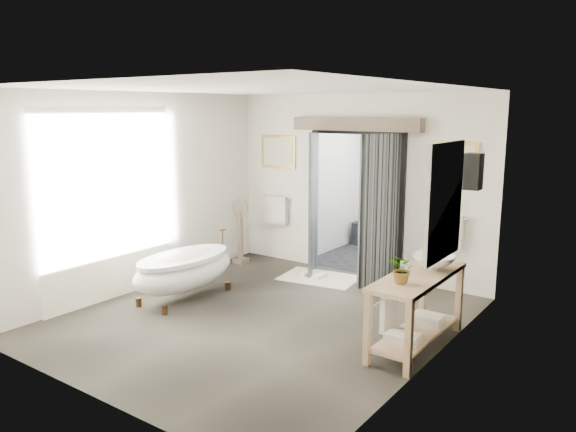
# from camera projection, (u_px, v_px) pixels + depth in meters

# --- Properties ---
(ground_plane) EXTENTS (5.00, 5.00, 0.00)m
(ground_plane) POSITION_uv_depth(u_px,v_px,m) (261.00, 318.00, 7.25)
(ground_plane) COLOR #4B443A
(room_shell) EXTENTS (4.52, 5.02, 2.91)m
(room_shell) POSITION_uv_depth(u_px,v_px,m) (251.00, 176.00, 6.82)
(room_shell) COLOR silver
(room_shell) RESTS_ON ground_plane
(shower_room) EXTENTS (2.22, 2.01, 2.51)m
(shower_room) POSITION_uv_depth(u_px,v_px,m) (396.00, 206.00, 10.27)
(shower_room) COLOR black
(shower_room) RESTS_ON ground_plane
(back_wall_dressing) EXTENTS (3.82, 0.77, 2.52)m
(back_wall_dressing) POSITION_uv_depth(u_px,v_px,m) (352.00, 180.00, 8.80)
(back_wall_dressing) COLOR black
(back_wall_dressing) RESTS_ON ground_plane
(clawfoot_tub) EXTENTS (0.79, 1.76, 0.86)m
(clawfoot_tub) POSITION_uv_depth(u_px,v_px,m) (184.00, 270.00, 7.94)
(clawfoot_tub) COLOR #3E2A16
(clawfoot_tub) RESTS_ON ground_plane
(vanity) EXTENTS (0.57, 1.60, 0.85)m
(vanity) POSITION_uv_depth(u_px,v_px,m) (415.00, 304.00, 6.29)
(vanity) COLOR tan
(vanity) RESTS_ON ground_plane
(pedestal_mirror) EXTENTS (0.34, 0.22, 1.15)m
(pedestal_mirror) POSITION_uv_depth(u_px,v_px,m) (240.00, 235.00, 9.75)
(pedestal_mirror) COLOR brown
(pedestal_mirror) RESTS_ON ground_plane
(rug) EXTENTS (1.30, 0.96, 0.01)m
(rug) POSITION_uv_depth(u_px,v_px,m) (320.00, 278.00, 8.94)
(rug) COLOR beige
(rug) RESTS_ON ground_plane
(slippers) EXTENTS (0.37, 0.28, 0.05)m
(slippers) POSITION_uv_depth(u_px,v_px,m) (313.00, 274.00, 9.01)
(slippers) COLOR white
(slippers) RESTS_ON rug
(basin) EXTENTS (0.51, 0.51, 0.17)m
(basin) POSITION_uv_depth(u_px,v_px,m) (434.00, 262.00, 6.41)
(basin) COLOR white
(basin) RESTS_ON vanity
(plant) EXTENTS (0.35, 0.33, 0.31)m
(plant) POSITION_uv_depth(u_px,v_px,m) (403.00, 269.00, 5.88)
(plant) COLOR gray
(plant) RESTS_ON vanity
(soap_bottle_a) EXTENTS (0.11, 0.11, 0.20)m
(soap_bottle_a) POSITION_uv_depth(u_px,v_px,m) (405.00, 264.00, 6.29)
(soap_bottle_a) COLOR gray
(soap_bottle_a) RESTS_ON vanity
(soap_bottle_b) EXTENTS (0.15, 0.15, 0.19)m
(soap_bottle_b) POSITION_uv_depth(u_px,v_px,m) (433.00, 255.00, 6.69)
(soap_bottle_b) COLOR gray
(soap_bottle_b) RESTS_ON vanity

